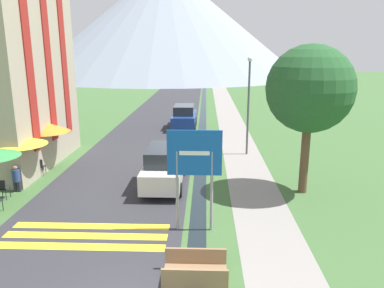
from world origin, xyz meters
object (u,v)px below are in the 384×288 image
(parked_car_far, at_px, (184,116))
(cafe_umbrella_middle_yellow, at_px, (19,140))
(cafe_umbrella_rear_orange, at_px, (48,128))
(footbridge, at_px, (195,273))
(person_seated_near, at_px, (16,177))
(cafe_chair_far_right, at_px, (40,166))
(road_sign, at_px, (194,164))
(parked_car_near, at_px, (164,166))
(tree_by_path, at_px, (310,89))
(streetlamp, at_px, (249,98))
(cafe_chair_near_left, at_px, (2,187))

(parked_car_far, relative_size, cafe_umbrella_middle_yellow, 1.85)
(cafe_umbrella_middle_yellow, height_order, cafe_umbrella_rear_orange, cafe_umbrella_rear_orange)
(footbridge, relative_size, person_seated_near, 1.41)
(cafe_chair_far_right, xyz_separation_m, person_seated_near, (-0.08, -2.11, 0.15))
(road_sign, xyz_separation_m, parked_car_far, (-1.32, 17.11, -1.43))
(parked_car_near, height_order, tree_by_path, tree_by_path)
(road_sign, relative_size, parked_car_far, 0.78)
(person_seated_near, bearing_deg, footbridge, -38.00)
(cafe_umbrella_rear_orange, height_order, person_seated_near, cafe_umbrella_rear_orange)
(road_sign, distance_m, streetlamp, 10.11)
(parked_car_near, relative_size, cafe_umbrella_rear_orange, 1.91)
(parked_car_near, bearing_deg, parked_car_far, 89.25)
(cafe_chair_far_right, height_order, tree_by_path, tree_by_path)
(person_seated_near, xyz_separation_m, streetlamp, (10.57, 6.40, 2.63))
(road_sign, distance_m, cafe_chair_near_left, 8.51)
(road_sign, height_order, cafe_umbrella_rear_orange, road_sign)
(road_sign, height_order, parked_car_far, road_sign)
(cafe_chair_far_right, height_order, streetlamp, streetlamp)
(cafe_chair_near_left, height_order, cafe_umbrella_middle_yellow, cafe_umbrella_middle_yellow)
(streetlamp, bearing_deg, footbridge, -102.04)
(parked_car_far, relative_size, streetlamp, 0.79)
(road_sign, height_order, parked_car_near, road_sign)
(parked_car_near, xyz_separation_m, cafe_chair_far_right, (-6.21, 1.07, -0.40))
(cafe_umbrella_rear_orange, height_order, tree_by_path, tree_by_path)
(cafe_umbrella_middle_yellow, xyz_separation_m, person_seated_near, (0.20, -1.01, -1.37))
(parked_car_far, bearing_deg, road_sign, -85.58)
(road_sign, relative_size, parked_car_near, 0.76)
(footbridge, relative_size, cafe_chair_far_right, 2.00)
(person_seated_near, bearing_deg, cafe_umbrella_middle_yellow, 101.04)
(cafe_chair_far_right, bearing_deg, tree_by_path, -2.45)
(footbridge, relative_size, tree_by_path, 0.27)
(cafe_chair_far_right, bearing_deg, streetlamp, 27.67)
(cafe_chair_far_right, distance_m, cafe_umbrella_middle_yellow, 1.90)
(cafe_chair_near_left, distance_m, tree_by_path, 13.17)
(streetlamp, height_order, tree_by_path, tree_by_path)
(parked_car_near, relative_size, streetlamp, 0.81)
(road_sign, distance_m, parked_car_far, 17.22)
(cafe_chair_near_left, bearing_deg, cafe_umbrella_middle_yellow, 72.38)
(cafe_chair_far_right, relative_size, cafe_umbrella_rear_orange, 0.36)
(parked_car_near, distance_m, cafe_chair_near_left, 6.74)
(streetlamp, bearing_deg, cafe_chair_near_left, -145.95)
(cafe_chair_near_left, height_order, cafe_chair_far_right, same)
(cafe_chair_far_right, distance_m, cafe_umbrella_rear_orange, 2.03)
(parked_car_near, height_order, streetlamp, streetlamp)
(parked_car_near, height_order, cafe_umbrella_rear_orange, cafe_umbrella_rear_orange)
(cafe_umbrella_middle_yellow, bearing_deg, cafe_chair_far_right, 75.63)
(cafe_chair_far_right, height_order, person_seated_near, person_seated_near)
(cafe_umbrella_middle_yellow, bearing_deg, person_seated_near, -78.96)
(footbridge, height_order, parked_car_near, parked_car_near)
(parked_car_near, relative_size, cafe_chair_near_left, 5.38)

